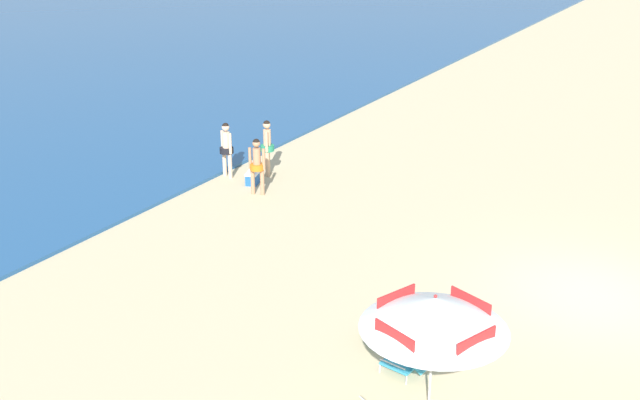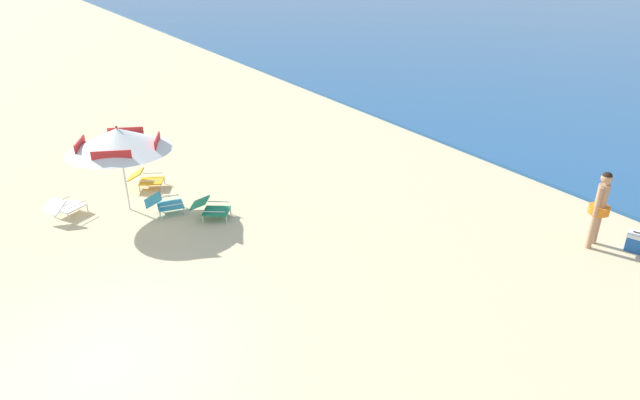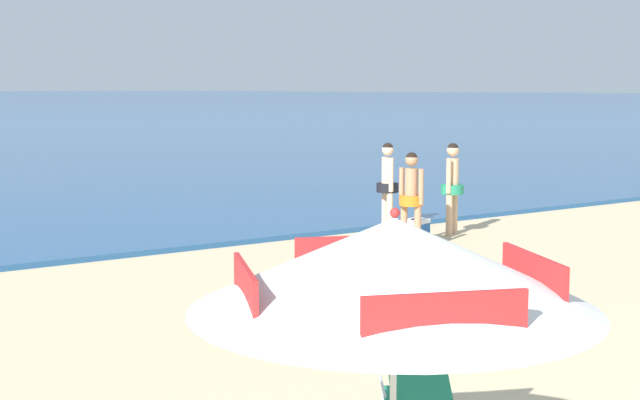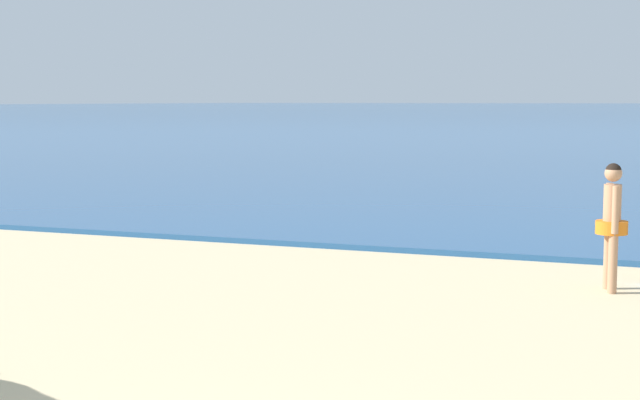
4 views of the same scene
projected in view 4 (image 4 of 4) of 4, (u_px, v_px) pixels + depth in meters
The scene contains 1 object.
person_standing_beside at pixel (612, 218), 12.37m from camera, with size 0.42×0.50×1.73m.
Camera 4 is at (2.26, -3.01, 2.56)m, focal length 52.03 mm.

